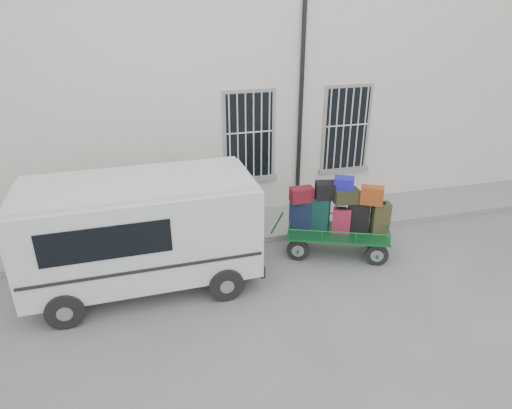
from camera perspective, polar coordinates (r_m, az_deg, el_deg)
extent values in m
plane|color=slate|center=(10.26, 5.49, -8.15)|extent=(80.00, 80.00, 0.00)
cube|color=beige|center=(14.12, -1.80, 14.39)|extent=(24.00, 5.00, 6.00)
cylinder|color=black|center=(12.01, 5.59, 11.42)|extent=(0.11, 0.11, 5.60)
cube|color=black|center=(11.82, -0.86, 8.55)|extent=(1.20, 0.08, 2.20)
cube|color=gray|center=(12.18, -0.80, 3.28)|extent=(1.45, 0.22, 0.12)
cube|color=black|center=(12.71, 11.20, 9.27)|extent=(1.20, 0.08, 2.20)
cube|color=gray|center=(13.05, 10.81, 4.34)|extent=(1.45, 0.22, 0.12)
cube|color=gray|center=(12.03, 1.96, -2.33)|extent=(24.00, 1.70, 0.15)
cylinder|color=black|center=(10.48, 5.26, -5.72)|extent=(0.50, 0.25, 0.52)
cylinder|color=gray|center=(10.48, 5.26, -5.72)|extent=(0.30, 0.19, 0.28)
cylinder|color=black|center=(11.16, 5.42, -3.67)|extent=(0.50, 0.25, 0.52)
cylinder|color=gray|center=(11.16, 5.42, -3.67)|extent=(0.30, 0.19, 0.28)
cylinder|color=black|center=(10.60, 14.86, -6.15)|extent=(0.50, 0.25, 0.52)
cylinder|color=gray|center=(10.60, 14.86, -6.15)|extent=(0.30, 0.19, 0.28)
cylinder|color=black|center=(11.28, 14.41, -4.10)|extent=(0.50, 0.25, 0.52)
cylinder|color=gray|center=(11.28, 14.41, -4.10)|extent=(0.30, 0.19, 0.28)
cube|color=#155B29|center=(10.69, 10.13, -3.45)|extent=(2.50, 1.81, 0.05)
cylinder|color=#155B29|center=(10.62, 2.65, -2.32)|extent=(0.29, 0.15, 0.58)
cube|color=black|center=(10.57, 5.60, -1.19)|extent=(0.57, 0.47, 0.71)
cube|color=black|center=(10.41, 5.68, 0.63)|extent=(0.24, 0.20, 0.03)
cube|color=#0D312B|center=(10.49, 7.97, -1.24)|extent=(0.48, 0.42, 0.80)
cube|color=black|center=(10.32, 8.11, 0.85)|extent=(0.20, 0.17, 0.03)
cube|color=maroon|center=(10.50, 10.65, -2.03)|extent=(0.45, 0.38, 0.60)
cube|color=black|center=(10.37, 10.79, -0.48)|extent=(0.19, 0.15, 0.03)
cube|color=black|center=(10.60, 12.66, -1.54)|extent=(0.51, 0.36, 0.73)
cube|color=black|center=(10.44, 12.85, 0.34)|extent=(0.21, 0.18, 0.03)
cube|color=#35361B|center=(10.67, 15.27, -1.65)|extent=(0.42, 0.30, 0.74)
cube|color=black|center=(10.51, 15.51, 0.24)|extent=(0.19, 0.17, 0.03)
cube|color=maroon|center=(10.30, 5.74, 1.24)|extent=(0.52, 0.32, 0.32)
cube|color=black|center=(10.30, 8.88, 1.79)|extent=(0.57, 0.44, 0.37)
cube|color=black|center=(10.31, 11.18, 1.06)|extent=(0.56, 0.35, 0.32)
cube|color=maroon|center=(10.35, 14.29, 1.11)|extent=(0.56, 0.47, 0.40)
cube|color=#151E94|center=(10.24, 10.94, 2.66)|extent=(0.53, 0.48, 0.25)
cube|color=silver|center=(9.37, -14.22, -2.96)|extent=(4.58, 2.07, 1.86)
cube|color=silver|center=(8.97, -14.86, 2.53)|extent=(4.37, 1.91, 0.10)
cube|color=black|center=(9.47, -28.10, -2.54)|extent=(0.23, 1.71, 0.78)
cube|color=black|center=(8.37, -18.28, -4.62)|extent=(2.27, 0.10, 0.64)
cube|color=black|center=(9.52, -0.66, 0.39)|extent=(0.08, 1.44, 0.57)
cube|color=black|center=(10.06, -0.68, -5.77)|extent=(0.15, 1.91, 0.23)
cube|color=white|center=(9.95, -0.46, -4.56)|extent=(0.04, 0.43, 0.12)
cylinder|color=black|center=(9.18, -22.75, -12.09)|extent=(0.71, 0.24, 0.70)
cylinder|color=black|center=(10.76, -21.94, -6.15)|extent=(0.71, 0.24, 0.70)
cylinder|color=black|center=(9.18, -3.79, -9.85)|extent=(0.71, 0.24, 0.70)
cylinder|color=black|center=(10.77, -6.02, -4.28)|extent=(0.71, 0.24, 0.70)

